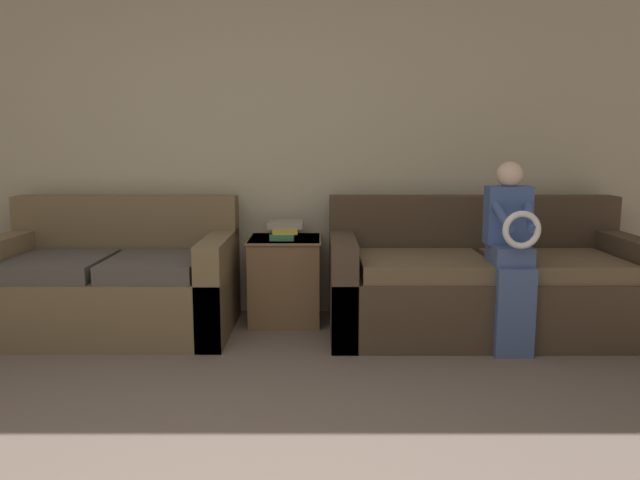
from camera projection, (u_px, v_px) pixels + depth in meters
wall_back at (254, 138)px, 4.49m from camera, size 7.33×0.06×2.55m
couch_main at (480, 285)px, 4.12m from camera, size 2.00×0.92×0.88m
couch_side at (115, 285)px, 4.13m from camera, size 1.54×0.91×0.88m
child_left_seated at (510, 248)px, 3.69m from camera, size 0.27×0.37×1.13m
side_shelf at (284, 279)px, 4.35m from camera, size 0.50×0.49×0.59m
book_stack at (284, 229)px, 4.29m from camera, size 0.24×0.32×0.11m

